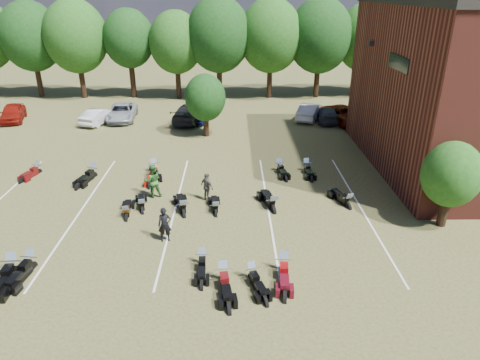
{
  "coord_description": "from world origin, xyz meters",
  "views": [
    {
      "loc": [
        0.13,
        -17.43,
        10.76
      ],
      "look_at": [
        0.5,
        4.0,
        1.2
      ],
      "focal_mm": 32.0,
      "sensor_mm": 36.0,
      "label": 1
    }
  ],
  "objects_px": {
    "motorcycle_3": "(203,265)",
    "motorcycle_14": "(39,173)",
    "car_4": "(196,114)",
    "motorcycle_0": "(14,275)",
    "person_grey": "(207,187)",
    "person_green": "(152,181)",
    "person_black": "(165,225)",
    "car_0": "(13,113)"
  },
  "relations": [
    {
      "from": "person_black",
      "to": "motorcycle_14",
      "type": "height_order",
      "value": "person_black"
    },
    {
      "from": "car_0",
      "to": "motorcycle_14",
      "type": "distance_m",
      "value": 14.09
    },
    {
      "from": "motorcycle_0",
      "to": "person_grey",
      "type": "bearing_deg",
      "value": 37.37
    },
    {
      "from": "motorcycle_3",
      "to": "person_black",
      "type": "bearing_deg",
      "value": 130.67
    },
    {
      "from": "motorcycle_0",
      "to": "motorcycle_3",
      "type": "distance_m",
      "value": 7.78
    },
    {
      "from": "motorcycle_3",
      "to": "motorcycle_14",
      "type": "bearing_deg",
      "value": 135.52
    },
    {
      "from": "person_green",
      "to": "car_4",
      "type": "bearing_deg",
      "value": -113.86
    },
    {
      "from": "person_black",
      "to": "motorcycle_0",
      "type": "distance_m",
      "value": 6.49
    },
    {
      "from": "car_4",
      "to": "motorcycle_0",
      "type": "relative_size",
      "value": 1.61
    },
    {
      "from": "person_grey",
      "to": "motorcycle_0",
      "type": "bearing_deg",
      "value": 88.45
    },
    {
      "from": "car_0",
      "to": "motorcycle_14",
      "type": "height_order",
      "value": "car_0"
    },
    {
      "from": "person_black",
      "to": "motorcycle_14",
      "type": "xyz_separation_m",
      "value": [
        -9.31,
        8.2,
        -0.84
      ]
    },
    {
      "from": "person_grey",
      "to": "motorcycle_14",
      "type": "xyz_separation_m",
      "value": [
        -11.04,
        4.0,
        -0.82
      ]
    },
    {
      "from": "car_4",
      "to": "person_green",
      "type": "distance_m",
      "value": 15.28
    },
    {
      "from": "car_4",
      "to": "person_grey",
      "type": "bearing_deg",
      "value": -81.38
    },
    {
      "from": "person_black",
      "to": "person_green",
      "type": "height_order",
      "value": "person_green"
    },
    {
      "from": "car_0",
      "to": "person_black",
      "type": "xyz_separation_m",
      "value": [
        16.43,
        -20.33,
        0.1
      ]
    },
    {
      "from": "car_4",
      "to": "person_grey",
      "type": "relative_size",
      "value": 2.48
    },
    {
      "from": "person_grey",
      "to": "motorcycle_3",
      "type": "bearing_deg",
      "value": 138.16
    },
    {
      "from": "motorcycle_3",
      "to": "motorcycle_14",
      "type": "relative_size",
      "value": 0.99
    },
    {
      "from": "car_4",
      "to": "motorcycle_14",
      "type": "relative_size",
      "value": 1.97
    },
    {
      "from": "car_4",
      "to": "motorcycle_14",
      "type": "height_order",
      "value": "car_4"
    },
    {
      "from": "person_green",
      "to": "person_grey",
      "type": "relative_size",
      "value": 1.19
    },
    {
      "from": "car_4",
      "to": "person_black",
      "type": "height_order",
      "value": "person_black"
    },
    {
      "from": "motorcycle_0",
      "to": "motorcycle_14",
      "type": "height_order",
      "value": "motorcycle_0"
    },
    {
      "from": "car_0",
      "to": "motorcycle_0",
      "type": "height_order",
      "value": "car_0"
    },
    {
      "from": "car_4",
      "to": "motorcycle_0",
      "type": "height_order",
      "value": "car_4"
    },
    {
      "from": "car_0",
      "to": "person_black",
      "type": "relative_size",
      "value": 2.6
    },
    {
      "from": "car_4",
      "to": "motorcycle_3",
      "type": "relative_size",
      "value": 2.0
    },
    {
      "from": "car_0",
      "to": "motorcycle_14",
      "type": "relative_size",
      "value": 2.14
    },
    {
      "from": "motorcycle_0",
      "to": "motorcycle_3",
      "type": "height_order",
      "value": "motorcycle_0"
    },
    {
      "from": "person_green",
      "to": "person_grey",
      "type": "xyz_separation_m",
      "value": [
        3.08,
        -0.51,
        -0.15
      ]
    },
    {
      "from": "person_black",
      "to": "motorcycle_3",
      "type": "height_order",
      "value": "person_black"
    },
    {
      "from": "car_4",
      "to": "motorcycle_14",
      "type": "bearing_deg",
      "value": -126.16
    },
    {
      "from": "car_0",
      "to": "person_green",
      "type": "height_order",
      "value": "person_green"
    },
    {
      "from": "motorcycle_3",
      "to": "motorcycle_14",
      "type": "height_order",
      "value": "motorcycle_14"
    },
    {
      "from": "motorcycle_0",
      "to": "motorcycle_3",
      "type": "xyz_separation_m",
      "value": [
        7.76,
        0.53,
        0.0
      ]
    },
    {
      "from": "person_grey",
      "to": "person_green",
      "type": "bearing_deg",
      "value": 37.77
    },
    {
      "from": "person_black",
      "to": "person_green",
      "type": "bearing_deg",
      "value": 96.5
    },
    {
      "from": "motorcycle_14",
      "to": "person_grey",
      "type": "bearing_deg",
      "value": -3.96
    },
    {
      "from": "motorcycle_0",
      "to": "motorcycle_14",
      "type": "relative_size",
      "value": 1.23
    },
    {
      "from": "car_4",
      "to": "person_black",
      "type": "distance_m",
      "value": 19.92
    }
  ]
}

